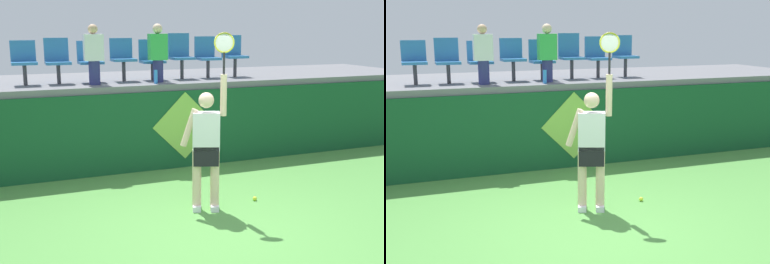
% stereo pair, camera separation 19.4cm
% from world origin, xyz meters
% --- Properties ---
extents(ground_plane, '(40.00, 40.00, 0.00)m').
position_xyz_m(ground_plane, '(0.00, 0.00, 0.00)').
color(ground_plane, '#519342').
extents(court_back_wall, '(13.12, 0.20, 1.46)m').
position_xyz_m(court_back_wall, '(0.00, 2.96, 0.73)').
color(court_back_wall, '#144C28').
rests_on(court_back_wall, ground_plane).
extents(spectator_platform, '(13.12, 2.95, 0.12)m').
position_xyz_m(spectator_platform, '(0.00, 4.38, 1.52)').
color(spectator_platform, slate).
rests_on(spectator_platform, court_back_wall).
extents(tennis_player, '(0.72, 0.38, 2.54)m').
position_xyz_m(tennis_player, '(0.17, 0.69, 0.98)').
color(tennis_player, white).
rests_on(tennis_player, ground_plane).
extents(tennis_ball, '(0.07, 0.07, 0.07)m').
position_xyz_m(tennis_ball, '(1.01, 0.76, 0.03)').
color(tennis_ball, '#D1E533').
rests_on(tennis_ball, ground_plane).
extents(water_bottle, '(0.07, 0.07, 0.25)m').
position_xyz_m(water_bottle, '(0.18, 3.13, 1.71)').
color(water_bottle, '#338CE5').
rests_on(water_bottle, spectator_platform).
extents(stadium_chair_0, '(0.44, 0.42, 0.79)m').
position_xyz_m(stadium_chair_0, '(-2.08, 3.79, 2.03)').
color(stadium_chair_0, '#38383D').
rests_on(stadium_chair_0, spectator_platform).
extents(stadium_chair_1, '(0.44, 0.42, 0.83)m').
position_xyz_m(stadium_chair_1, '(-1.50, 3.80, 2.04)').
color(stadium_chair_1, '#38383D').
rests_on(stadium_chair_1, spectator_platform).
extents(stadium_chair_2, '(0.44, 0.42, 0.77)m').
position_xyz_m(stadium_chair_2, '(-0.90, 3.79, 2.02)').
color(stadium_chair_2, '#38383D').
rests_on(stadium_chair_2, spectator_platform).
extents(stadium_chair_3, '(0.44, 0.42, 0.82)m').
position_xyz_m(stadium_chair_3, '(-0.28, 3.79, 2.05)').
color(stadium_chair_3, '#38383D').
rests_on(stadium_chair_3, spectator_platform).
extents(stadium_chair_4, '(0.44, 0.42, 0.79)m').
position_xyz_m(stadium_chair_4, '(0.30, 3.79, 2.01)').
color(stadium_chair_4, '#38383D').
rests_on(stadium_chair_4, spectator_platform).
extents(stadium_chair_5, '(0.44, 0.42, 0.90)m').
position_xyz_m(stadium_chair_5, '(0.91, 3.80, 2.08)').
color(stadium_chair_5, '#38383D').
rests_on(stadium_chair_5, spectator_platform).
extents(stadium_chair_6, '(0.44, 0.42, 0.84)m').
position_xyz_m(stadium_chair_6, '(1.48, 3.80, 2.05)').
color(stadium_chair_6, '#38383D').
rests_on(stadium_chair_6, spectator_platform).
extents(stadium_chair_7, '(0.44, 0.42, 0.86)m').
position_xyz_m(stadium_chair_7, '(2.10, 3.79, 2.07)').
color(stadium_chair_7, '#38383D').
rests_on(stadium_chair_7, spectator_platform).
extents(spectator_0, '(0.34, 0.20, 1.08)m').
position_xyz_m(spectator_0, '(-0.90, 3.37, 2.14)').
color(spectator_0, navy).
rests_on(spectator_0, spectator_platform).
extents(spectator_1, '(0.34, 0.20, 1.09)m').
position_xyz_m(spectator_1, '(0.30, 3.36, 2.15)').
color(spectator_1, navy).
rests_on(spectator_1, spectator_platform).
extents(wall_signage_mount, '(1.27, 0.01, 1.44)m').
position_xyz_m(wall_signage_mount, '(0.65, 2.85, 0.00)').
color(wall_signage_mount, '#144C28').
rests_on(wall_signage_mount, ground_plane).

